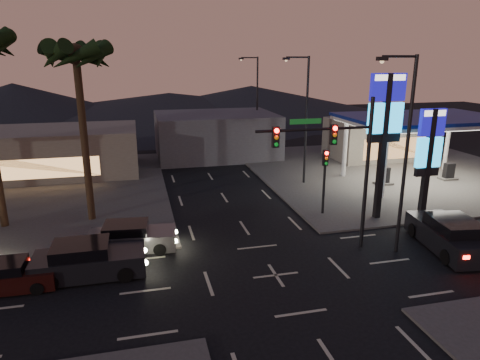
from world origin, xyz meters
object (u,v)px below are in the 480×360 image
object	(u,v)px
pylon_sign_short	(429,148)
car_lane_a_front	(88,261)
car_lane_b_front	(131,237)
suv_station	(450,235)
traffic_signal_mast	(337,154)
pylon_sign_tall	(385,118)
gas_station	(423,121)
car_lane_a_mid	(8,276)

from	to	relation	value
pylon_sign_short	car_lane_a_front	bearing A→B (deg)	-172.73
car_lane_b_front	suv_station	distance (m)	16.85
pylon_sign_short	suv_station	world-z (taller)	pylon_sign_short
suv_station	pylon_sign_short	bearing A→B (deg)	73.35
pylon_sign_short	traffic_signal_mast	world-z (taller)	traffic_signal_mast
car_lane_a_front	pylon_sign_tall	bearing A→B (deg)	11.59
pylon_sign_tall	traffic_signal_mast	size ratio (longest dim) A/B	1.12
pylon_sign_tall	car_lane_b_front	size ratio (longest dim) A/B	1.89
gas_station	car_lane_a_front	distance (m)	26.81
car_lane_a_mid	pylon_sign_short	bearing A→B (deg)	7.25
pylon_sign_tall	gas_station	bearing A→B (deg)	40.91
gas_station	pylon_sign_short	bearing A→B (deg)	-123.69
car_lane_a_mid	car_lane_a_front	bearing A→B (deg)	7.18
traffic_signal_mast	car_lane_b_front	xyz separation A→B (m)	(-10.32, 2.49, -4.53)
pylon_sign_tall	pylon_sign_short	size ratio (longest dim) A/B	1.29
car_lane_b_front	pylon_sign_tall	bearing A→B (deg)	3.88
pylon_sign_short	car_lane_a_front	distance (m)	20.04
pylon_sign_short	car_lane_b_front	xyz separation A→B (m)	(-17.57, -0.02, -3.96)
pylon_sign_tall	suv_station	xyz separation A→B (m)	(1.30, -5.00, -5.55)
pylon_sign_short	suv_station	distance (m)	5.66
gas_station	car_lane_a_mid	world-z (taller)	gas_station
car_lane_b_front	suv_station	bearing A→B (deg)	-13.67
pylon_sign_short	traffic_signal_mast	xyz separation A→B (m)	(-7.24, -2.51, 0.57)
traffic_signal_mast	suv_station	distance (m)	7.62
traffic_signal_mast	car_lane_a_mid	xyz separation A→B (m)	(-15.58, -0.39, -4.61)
gas_station	pylon_sign_tall	distance (m)	10.01
car_lane_b_front	suv_station	world-z (taller)	suv_station
pylon_sign_tall	traffic_signal_mast	distance (m)	6.02
gas_station	suv_station	xyz separation A→B (m)	(-6.20, -11.50, -4.24)
pylon_sign_short	traffic_signal_mast	distance (m)	7.69
gas_station	pylon_sign_tall	size ratio (longest dim) A/B	1.36
pylon_sign_tall	suv_station	bearing A→B (deg)	-75.41
pylon_sign_tall	car_lane_a_mid	distance (m)	21.49
car_lane_a_front	car_lane_b_front	size ratio (longest dim) A/B	1.09
car_lane_a_mid	pylon_sign_tall	bearing A→B (deg)	10.88
car_lane_a_front	car_lane_b_front	world-z (taller)	car_lane_a_front
car_lane_a_mid	suv_station	world-z (taller)	suv_station
gas_station	car_lane_a_front	size ratio (longest dim) A/B	2.35
car_lane_a_front	suv_station	bearing A→B (deg)	-4.74
traffic_signal_mast	car_lane_a_front	world-z (taller)	traffic_signal_mast
pylon_sign_short	car_lane_a_front	xyz separation A→B (m)	(-19.51, -2.49, -3.88)
pylon_sign_tall	car_lane_a_front	xyz separation A→B (m)	(-17.01, -3.49, -5.61)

